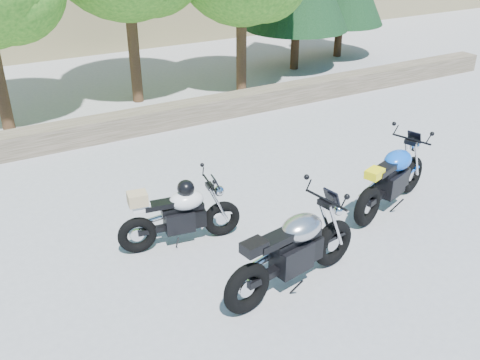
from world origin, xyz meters
name	(u,v)px	position (x,y,z in m)	size (l,w,h in m)	color
ground	(261,255)	(0.00, 0.00, 0.00)	(90.00, 90.00, 0.00)	gray
stone_wall	(135,122)	(0.00, 5.50, 0.25)	(22.00, 0.55, 0.50)	#4D4733
silver_bike	(294,251)	(0.00, -0.82, 0.56)	(2.29, 0.75, 1.16)	black
white_bike	(179,214)	(-0.91, 0.87, 0.52)	(1.91, 0.60, 1.06)	black
blue_bike	(392,179)	(2.65, 0.14, 0.54)	(2.14, 0.95, 1.11)	black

